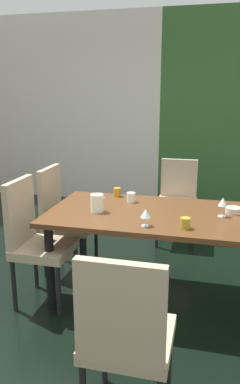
# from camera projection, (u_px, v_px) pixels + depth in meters

# --- Properties ---
(ground_plane) EXTENTS (5.90, 6.07, 0.02)m
(ground_plane) POSITION_uv_depth(u_px,v_px,m) (80.00, 296.00, 3.23)
(ground_plane) COLOR black
(back_panel_interior) EXTENTS (3.19, 0.10, 2.85)m
(back_panel_interior) POSITION_uv_depth(u_px,v_px,m) (61.00, 110.00, 5.97)
(back_panel_interior) COLOR silver
(back_panel_interior) RESTS_ON ground_plane
(dining_table) EXTENTS (1.84, 0.97, 0.76)m
(dining_table) POSITION_uv_depth(u_px,v_px,m) (162.00, 223.00, 3.04)
(dining_table) COLOR #56331B
(dining_table) RESTS_ON ground_plane
(chair_head_near) EXTENTS (0.44, 0.44, 0.99)m
(chair_head_near) POSITION_uv_depth(u_px,v_px,m) (126.00, 334.00, 1.82)
(chair_head_near) COLOR tan
(chair_head_near) RESTS_ON ground_plane
(chair_head_far) EXTENTS (0.44, 0.45, 0.95)m
(chair_head_far) POSITION_uv_depth(u_px,v_px,m) (177.00, 196.00, 4.30)
(chair_head_far) COLOR tan
(chair_head_far) RESTS_ON ground_plane
(chair_left_far) EXTENTS (0.45, 0.44, 1.02)m
(chair_left_far) POSITION_uv_depth(u_px,v_px,m) (62.00, 215.00, 3.56)
(chair_left_far) COLOR tan
(chair_left_far) RESTS_ON ground_plane
(chair_left_near) EXTENTS (0.45, 0.44, 1.04)m
(chair_left_near) POSITION_uv_depth(u_px,v_px,m) (34.00, 236.00, 3.02)
(chair_left_near) COLOR tan
(chair_left_near) RESTS_ON ground_plane
(wine_glass_center) EXTENTS (0.08, 0.08, 0.13)m
(wine_glass_center) POSITION_uv_depth(u_px,v_px,m) (146.00, 214.00, 2.70)
(wine_glass_center) COLOR silver
(wine_glass_center) RESTS_ON dining_table
(wine_glass_near_window) EXTENTS (0.07, 0.07, 0.15)m
(wine_glass_near_window) POSITION_uv_depth(u_px,v_px,m) (223.00, 203.00, 2.90)
(wine_glass_near_window) COLOR silver
(wine_glass_near_window) RESTS_ON dining_table
(serving_bowl_corner) EXTENTS (0.12, 0.12, 0.05)m
(serving_bowl_corner) POSITION_uv_depth(u_px,v_px,m) (233.00, 210.00, 3.00)
(serving_bowl_corner) COLOR beige
(serving_bowl_corner) RESTS_ON dining_table
(cup_north) EXTENTS (0.07, 0.07, 0.08)m
(cup_north) POSITION_uv_depth(u_px,v_px,m) (117.00, 192.00, 3.48)
(cup_north) COLOR #BC841D
(cup_north) RESTS_ON dining_table
(cup_rear) EXTENTS (0.07, 0.07, 0.08)m
(cup_rear) POSITION_uv_depth(u_px,v_px,m) (185.00, 223.00, 2.66)
(cup_rear) COLOR #AA8E27
(cup_rear) RESTS_ON dining_table
(cup_south) EXTENTS (0.08, 0.08, 0.09)m
(cup_south) POSITION_uv_depth(u_px,v_px,m) (131.00, 197.00, 3.30)
(cup_south) COLOR white
(cup_south) RESTS_ON dining_table
(pitcher_left) EXTENTS (0.12, 0.11, 0.15)m
(pitcher_left) POSITION_uv_depth(u_px,v_px,m) (97.00, 203.00, 3.03)
(pitcher_left) COLOR white
(pitcher_left) RESTS_ON dining_table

